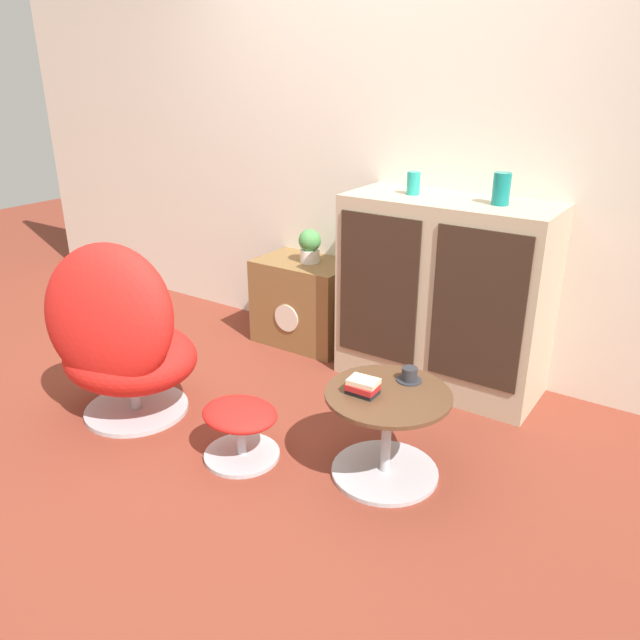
{
  "coord_description": "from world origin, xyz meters",
  "views": [
    {
      "loc": [
        1.81,
        -1.87,
        1.7
      ],
      "look_at": [
        0.23,
        0.46,
        0.55
      ],
      "focal_mm": 35.0,
      "sensor_mm": 36.0,
      "label": 1
    }
  ],
  "objects_px": {
    "egg_chair": "(120,339)",
    "potted_plant": "(310,245)",
    "vase_inner_left": "(501,189)",
    "teacup": "(409,375)",
    "coffee_table": "(387,431)",
    "sideboard": "(443,295)",
    "tv_console": "(305,302)",
    "book_stack": "(363,387)",
    "ottoman": "(240,423)",
    "vase_leftmost": "(413,183)"
  },
  "relations": [
    {
      "from": "tv_console",
      "to": "book_stack",
      "type": "height_order",
      "value": "tv_console"
    },
    {
      "from": "potted_plant",
      "to": "coffee_table",
      "type": "bearing_deg",
      "value": -42.1
    },
    {
      "from": "potted_plant",
      "to": "book_stack",
      "type": "relative_size",
      "value": 1.61
    },
    {
      "from": "book_stack",
      "to": "tv_console",
      "type": "bearing_deg",
      "value": 134.72
    },
    {
      "from": "ottoman",
      "to": "vase_inner_left",
      "type": "distance_m",
      "value": 1.7
    },
    {
      "from": "egg_chair",
      "to": "book_stack",
      "type": "xyz_separation_m",
      "value": [
        1.25,
        0.25,
        -0.0
      ]
    },
    {
      "from": "coffee_table",
      "to": "potted_plant",
      "type": "xyz_separation_m",
      "value": [
        -1.1,
        0.99,
        0.44
      ]
    },
    {
      "from": "coffee_table",
      "to": "potted_plant",
      "type": "distance_m",
      "value": 1.55
    },
    {
      "from": "vase_inner_left",
      "to": "coffee_table",
      "type": "bearing_deg",
      "value": -94.76
    },
    {
      "from": "coffee_table",
      "to": "vase_inner_left",
      "type": "distance_m",
      "value": 1.33
    },
    {
      "from": "coffee_table",
      "to": "book_stack",
      "type": "height_order",
      "value": "book_stack"
    },
    {
      "from": "sideboard",
      "to": "potted_plant",
      "type": "distance_m",
      "value": 0.93
    },
    {
      "from": "vase_leftmost",
      "to": "vase_inner_left",
      "type": "distance_m",
      "value": 0.48
    },
    {
      "from": "coffee_table",
      "to": "vase_inner_left",
      "type": "height_order",
      "value": "vase_inner_left"
    },
    {
      "from": "vase_leftmost",
      "to": "coffee_table",
      "type": "bearing_deg",
      "value": -67.5
    },
    {
      "from": "book_stack",
      "to": "teacup",
      "type": "bearing_deg",
      "value": 63.32
    },
    {
      "from": "potted_plant",
      "to": "vase_inner_left",
      "type": "bearing_deg",
      "value": -1.61
    },
    {
      "from": "egg_chair",
      "to": "ottoman",
      "type": "height_order",
      "value": "egg_chair"
    },
    {
      "from": "tv_console",
      "to": "vase_inner_left",
      "type": "height_order",
      "value": "vase_inner_left"
    },
    {
      "from": "tv_console",
      "to": "teacup",
      "type": "distance_m",
      "value": 1.45
    },
    {
      "from": "potted_plant",
      "to": "teacup",
      "type": "height_order",
      "value": "potted_plant"
    },
    {
      "from": "book_stack",
      "to": "sideboard",
      "type": "bearing_deg",
      "value": 95.09
    },
    {
      "from": "egg_chair",
      "to": "potted_plant",
      "type": "relative_size",
      "value": 4.56
    },
    {
      "from": "sideboard",
      "to": "vase_inner_left",
      "type": "relative_size",
      "value": 7.07
    },
    {
      "from": "vase_leftmost",
      "to": "teacup",
      "type": "bearing_deg",
      "value": -62.57
    },
    {
      "from": "tv_console",
      "to": "sideboard",
      "type": "bearing_deg",
      "value": -2.17
    },
    {
      "from": "tv_console",
      "to": "book_stack",
      "type": "relative_size",
      "value": 4.68
    },
    {
      "from": "vase_inner_left",
      "to": "potted_plant",
      "type": "height_order",
      "value": "vase_inner_left"
    },
    {
      "from": "sideboard",
      "to": "potted_plant",
      "type": "height_order",
      "value": "sideboard"
    },
    {
      "from": "coffee_table",
      "to": "vase_inner_left",
      "type": "bearing_deg",
      "value": 85.24
    },
    {
      "from": "sideboard",
      "to": "egg_chair",
      "type": "relative_size",
      "value": 1.16
    },
    {
      "from": "tv_console",
      "to": "egg_chair",
      "type": "xyz_separation_m",
      "value": [
        -0.2,
        -1.31,
        0.17
      ]
    },
    {
      "from": "vase_inner_left",
      "to": "teacup",
      "type": "distance_m",
      "value": 1.07
    },
    {
      "from": "ottoman",
      "to": "book_stack",
      "type": "bearing_deg",
      "value": 19.65
    },
    {
      "from": "vase_inner_left",
      "to": "teacup",
      "type": "height_order",
      "value": "vase_inner_left"
    },
    {
      "from": "vase_inner_left",
      "to": "book_stack",
      "type": "xyz_separation_m",
      "value": [
        -0.17,
        -1.03,
        -0.69
      ]
    },
    {
      "from": "tv_console",
      "to": "egg_chair",
      "type": "relative_size",
      "value": 0.64
    },
    {
      "from": "tv_console",
      "to": "potted_plant",
      "type": "bearing_deg",
      "value": 0.69
    },
    {
      "from": "coffee_table",
      "to": "teacup",
      "type": "xyz_separation_m",
      "value": [
        0.02,
        0.15,
        0.22
      ]
    },
    {
      "from": "teacup",
      "to": "potted_plant",
      "type": "bearing_deg",
      "value": 143.03
    },
    {
      "from": "vase_leftmost",
      "to": "vase_inner_left",
      "type": "relative_size",
      "value": 0.76
    },
    {
      "from": "vase_leftmost",
      "to": "vase_inner_left",
      "type": "height_order",
      "value": "vase_inner_left"
    },
    {
      "from": "tv_console",
      "to": "ottoman",
      "type": "bearing_deg",
      "value": -67.46
    },
    {
      "from": "egg_chair",
      "to": "book_stack",
      "type": "distance_m",
      "value": 1.27
    },
    {
      "from": "vase_inner_left",
      "to": "ottoman",
      "type": "bearing_deg",
      "value": -119.78
    },
    {
      "from": "sideboard",
      "to": "vase_leftmost",
      "type": "relative_size",
      "value": 9.27
    },
    {
      "from": "potted_plant",
      "to": "ottoman",
      "type": "bearing_deg",
      "value": -69.0
    },
    {
      "from": "coffee_table",
      "to": "book_stack",
      "type": "bearing_deg",
      "value": -140.84
    },
    {
      "from": "vase_leftmost",
      "to": "tv_console",
      "type": "bearing_deg",
      "value": 177.48
    },
    {
      "from": "egg_chair",
      "to": "coffee_table",
      "type": "bearing_deg",
      "value": 13.33
    }
  ]
}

